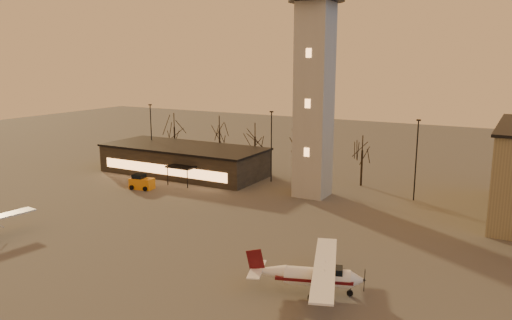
# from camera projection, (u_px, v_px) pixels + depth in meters

# --- Properties ---
(ground) EXTENTS (220.00, 220.00, 0.00)m
(ground) POSITION_uv_depth(u_px,v_px,m) (162.00, 286.00, 38.75)
(ground) COLOR #454340
(ground) RESTS_ON ground
(control_tower) EXTENTS (6.80, 6.80, 32.60)m
(control_tower) POSITION_uv_depth(u_px,v_px,m) (315.00, 67.00, 61.19)
(control_tower) COLOR #A2A09A
(control_tower) RESTS_ON ground
(terminal) EXTENTS (25.40, 12.20, 4.30)m
(terminal) POSITION_uv_depth(u_px,v_px,m) (184.00, 160.00, 76.18)
(terminal) COLOR black
(terminal) RESTS_ON ground
(light_poles) EXTENTS (58.50, 12.25, 10.14)m
(light_poles) POSITION_uv_depth(u_px,v_px,m) (319.00, 153.00, 63.99)
(light_poles) COLOR black
(light_poles) RESTS_ON ground
(tree_row) EXTENTS (37.20, 9.20, 8.80)m
(tree_row) POSITION_uv_depth(u_px,v_px,m) (254.00, 133.00, 77.63)
(tree_row) COLOR black
(tree_row) RESTS_ON ground
(cessna_front) EXTENTS (9.47, 11.60, 3.25)m
(cessna_front) POSITION_uv_depth(u_px,v_px,m) (319.00, 280.00, 37.28)
(cessna_front) COLOR white
(cessna_front) RESTS_ON ground
(service_cart) EXTENTS (3.37, 2.40, 2.00)m
(service_cart) POSITION_uv_depth(u_px,v_px,m) (142.00, 183.00, 67.50)
(service_cart) COLOR orange
(service_cart) RESTS_ON ground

